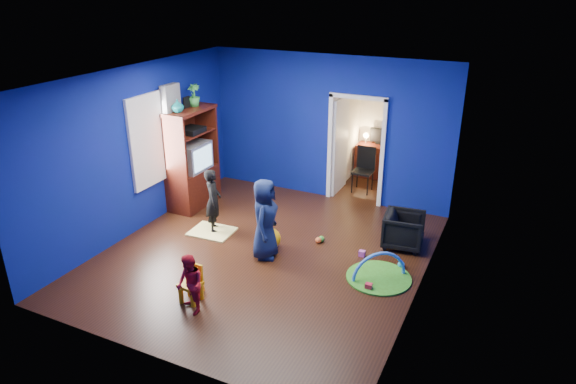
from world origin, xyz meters
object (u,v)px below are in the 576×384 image
at_px(crt_tv, 193,157).
at_px(hopper_ball, 270,239).
at_px(vase, 177,106).
at_px(tv_armoire, 192,158).
at_px(child_navy, 265,219).
at_px(child_black, 213,201).
at_px(armchair, 404,230).
at_px(folding_chair, 363,171).
at_px(kid_chair, 190,286).
at_px(toddler_red, 190,285).
at_px(study_desk, 376,161).
at_px(play_mat, 379,278).

bearing_deg(crt_tv, hopper_ball, -24.17).
relative_size(vase, tv_armoire, 0.12).
bearing_deg(hopper_ball, child_navy, -78.69).
height_order(child_black, vase, vase).
xyz_separation_m(armchair, folding_chair, (-1.38, 2.02, 0.16)).
distance_m(child_navy, hopper_ball, 0.55).
bearing_deg(tv_armoire, kid_chair, -55.83).
height_order(child_navy, crt_tv, child_navy).
height_order(toddler_red, crt_tv, crt_tv).
relative_size(kid_chair, study_desk, 0.57).
xyz_separation_m(toddler_red, play_mat, (2.07, 1.91, -0.42)).
xyz_separation_m(tv_armoire, crt_tv, (0.04, 0.00, 0.04)).
height_order(armchair, vase, vase).
bearing_deg(armchair, study_desk, 18.33).
bearing_deg(child_navy, toddler_red, 160.29).
relative_size(child_black, play_mat, 1.18).
bearing_deg(play_mat, folding_chair, 112.16).
height_order(toddler_red, vase, vase).
height_order(crt_tv, folding_chair, crt_tv).
bearing_deg(kid_chair, toddler_red, -46.71).
xyz_separation_m(toddler_red, study_desk, (0.77, 6.06, -0.05)).
distance_m(toddler_red, play_mat, 2.85).
relative_size(tv_armoire, folding_chair, 2.13).
bearing_deg(kid_chair, study_desk, 87.46).
bearing_deg(play_mat, armchair, 86.23).
bearing_deg(vase, child_black, -26.36).
bearing_deg(folding_chair, vase, -139.51).
distance_m(toddler_red, kid_chair, 0.31).
distance_m(vase, study_desk, 4.71).
xyz_separation_m(vase, folding_chair, (2.82, 2.41, -1.62)).
height_order(hopper_ball, study_desk, study_desk).
distance_m(kid_chair, play_mat, 2.81).
height_order(child_black, toddler_red, child_black).
distance_m(armchair, hopper_ball, 2.26).
xyz_separation_m(toddler_red, folding_chair, (0.77, 5.10, 0.03)).
bearing_deg(study_desk, kid_chair, -98.96).
relative_size(armchair, tv_armoire, 0.34).
distance_m(child_navy, toddler_red, 1.80).
height_order(toddler_red, study_desk, toddler_red).
distance_m(armchair, vase, 4.57).
xyz_separation_m(child_navy, vase, (-2.25, 0.92, 1.41)).
bearing_deg(tv_armoire, vase, -90.00).
relative_size(crt_tv, kid_chair, 1.40).
distance_m(hopper_ball, kid_chair, 1.85).
relative_size(child_navy, vase, 5.73).
height_order(crt_tv, kid_chair, crt_tv).
bearing_deg(toddler_red, hopper_ball, 118.00).
xyz_separation_m(vase, study_desk, (2.82, 3.37, -1.70)).
bearing_deg(armchair, play_mat, 169.80).
bearing_deg(study_desk, vase, -129.94).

